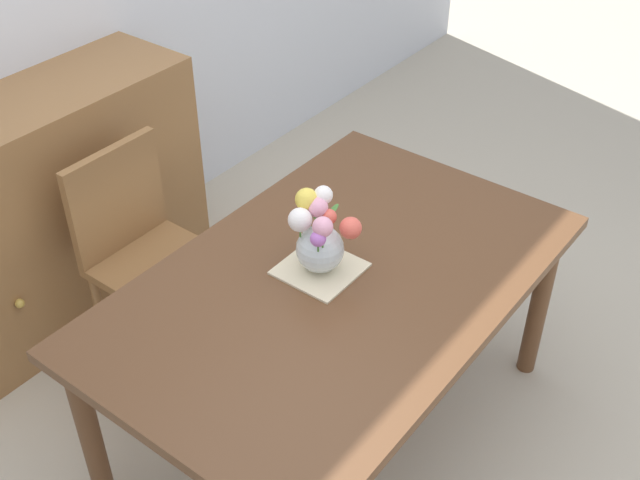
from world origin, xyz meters
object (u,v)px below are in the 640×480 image
Objects in this scene: chair_far at (142,245)px; flower_vase at (320,236)px; dresser at (41,218)px; dining_table at (336,297)px.

flower_vase is (0.09, -0.78, 0.35)m from chair_far.
chair_far is at bearing 96.37° from flower_vase.
chair_far is at bearing -77.18° from dresser.
chair_far is (-0.09, 0.85, -0.13)m from dining_table.
chair_far is 3.30× the size of flower_vase.
dresser is 1.33m from flower_vase.
dresser reaches higher than dining_table.
flower_vase is at bearing 89.85° from dining_table.
chair_far is 0.49m from dresser.
flower_vase is at bearing -81.15° from dresser.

